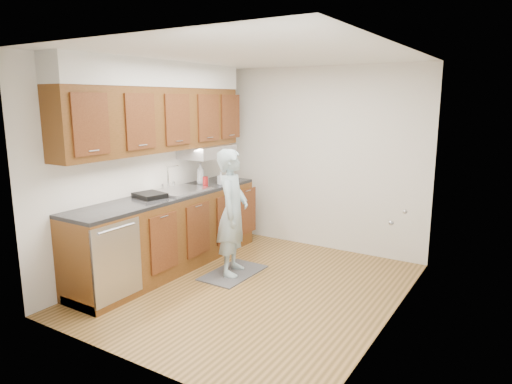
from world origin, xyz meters
TOP-DOWN VIEW (x-y plane):
  - floor at (0.00, 0.00)m, footprint 3.50×3.50m
  - ceiling at (0.00, 0.00)m, footprint 3.50×3.50m
  - wall_left at (-1.50, 0.00)m, footprint 0.02×3.50m
  - wall_right at (1.50, 0.00)m, footprint 0.02×3.50m
  - wall_back at (0.00, 1.75)m, footprint 3.00×0.02m
  - counter at (-1.20, -0.00)m, footprint 0.64×2.80m
  - upper_cabinets at (-1.33, 0.05)m, footprint 0.47×2.80m
  - closet_door at (1.49, 0.30)m, footprint 0.02×1.22m
  - floor_mat at (-0.43, 0.23)m, footprint 0.50×0.84m
  - person at (-0.43, 0.23)m, footprint 0.57×0.69m
  - soap_bottle_a at (-1.32, 0.75)m, footprint 0.13×0.13m
  - soap_bottle_b at (-1.04, 0.84)m, footprint 0.10×0.10m
  - soda_can at (-1.13, 0.62)m, footprint 0.09×0.09m
  - steel_can at (-1.14, 0.64)m, footprint 0.07×0.07m
  - dish_rack at (-1.24, -0.28)m, footprint 0.40×0.36m

SIDE VIEW (x-z plane):
  - floor at x=0.00m, z-range 0.00..0.00m
  - floor_mat at x=-0.43m, z-range 0.00..0.02m
  - counter at x=-1.20m, z-range -0.16..1.14m
  - person at x=-0.43m, z-range 0.02..1.70m
  - dish_rack at x=-1.24m, z-range 0.94..0.99m
  - steel_can at x=-1.14m, z-range 0.94..1.06m
  - soda_can at x=-1.13m, z-range 0.94..1.07m
  - closet_door at x=1.49m, z-range 0.00..2.05m
  - soap_bottle_b at x=-1.04m, z-range 0.94..1.11m
  - soap_bottle_a at x=-1.32m, z-range 0.94..1.22m
  - wall_left at x=-1.50m, z-range 0.00..2.50m
  - wall_right at x=1.50m, z-range 0.00..2.50m
  - wall_back at x=0.00m, z-range 0.00..2.50m
  - upper_cabinets at x=-1.33m, z-range 1.34..2.55m
  - ceiling at x=0.00m, z-range 2.50..2.50m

